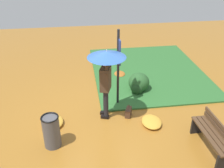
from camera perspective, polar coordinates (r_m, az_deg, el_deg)
ground_plane at (r=7.27m, az=-1.63°, el=-7.54°), size 18.00×18.00×0.00m
grass_verge at (r=9.87m, az=7.82°, el=2.84°), size 4.80×4.00×0.05m
person_with_umbrella at (r=6.51m, az=-1.30°, el=3.73°), size 0.96×0.96×2.04m
info_sign_post at (r=7.20m, az=1.43°, el=5.37°), size 0.44×0.07×2.30m
handbag at (r=7.32m, az=3.61°, el=-6.13°), size 0.33×0.24×0.37m
park_bench at (r=6.48m, az=21.22°, el=-10.63°), size 1.40×0.39×0.75m
trash_bin at (r=6.33m, az=-13.10°, el=-10.03°), size 0.42×0.42×0.83m
shrub_cluster at (r=8.44m, az=5.83°, el=0.15°), size 0.74×0.67×0.60m
leaf_pile_near_person at (r=9.51m, az=1.69°, el=2.24°), size 0.49×0.39×0.11m
leaf_pile_by_bench at (r=7.19m, az=-12.76°, el=-8.14°), size 0.67×0.54×0.15m
leaf_pile_far_path at (r=7.11m, az=8.66°, el=-8.17°), size 0.66×0.53×0.14m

